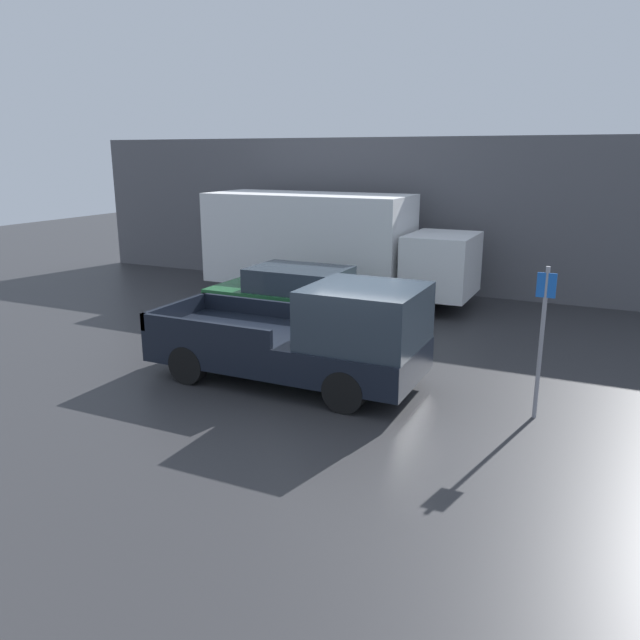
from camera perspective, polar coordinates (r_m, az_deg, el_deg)
ground_plane at (r=11.63m, az=3.05°, el=-6.72°), size 60.00×60.00×0.00m
building_wall at (r=19.76m, az=13.53°, el=9.07°), size 28.00×0.15×4.80m
pickup_truck at (r=11.75m, az=-0.87°, el=-1.61°), size 5.27×2.11×2.02m
car at (r=15.39m, az=-2.20°, el=1.95°), size 4.25×1.90×1.62m
delivery_truck at (r=18.91m, az=0.68°, el=7.05°), size 8.12×2.48×3.13m
parking_sign at (r=10.75m, az=19.61°, el=-1.30°), size 0.30×0.07×2.57m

